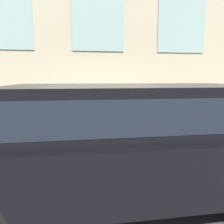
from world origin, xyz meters
name	(u,v)px	position (x,y,z in m)	size (l,w,h in m)	color
ground_plane	(109,165)	(0.00, 0.00, 0.00)	(80.00, 80.00, 0.00)	#47474C
sidewalk	(103,146)	(1.12, 0.00, 0.08)	(2.24, 60.00, 0.16)	gray
fire_hydrant	(95,132)	(0.65, 0.23, 0.57)	(0.32, 0.44, 0.80)	gray
person	(127,108)	(1.10, -0.63, 1.05)	(0.36, 0.24, 1.47)	#232328
parked_truck_black_near	(127,136)	(-1.40, -0.05, 1.01)	(2.01, 5.35, 1.73)	black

